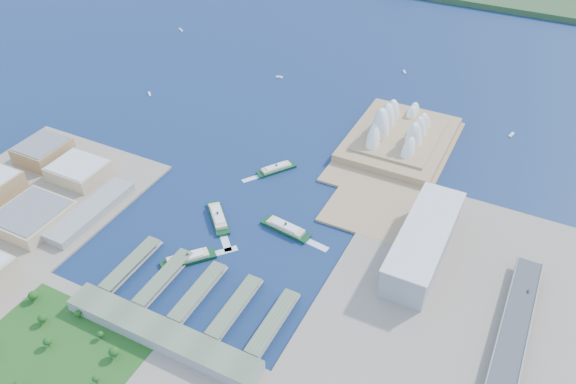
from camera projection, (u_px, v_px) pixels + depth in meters
The scene contains 19 objects.
ground at pixel (227, 245), 615.43m from camera, with size 3000.00×3000.00×0.00m, color #0E1B43.
east_land at pixel (428, 364), 494.07m from camera, with size 240.00×500.00×3.00m, color gray.
peninsula at pixel (396, 150), 758.24m from camera, with size 135.00×220.00×3.00m, color #A37F59.
opera_house at pixel (402, 124), 754.24m from camera, with size 134.00×180.00×58.00m, color white, non-canonical shape.
toaster_building at pixel (424, 242), 589.32m from camera, with size 45.00×155.00×35.00m, color gray.
west_buildings at pixel (9, 204), 645.21m from camera, with size 200.00×280.00×27.00m, color #9C784E, non-canonical shape.
ferry_wharves at pixel (198, 293), 555.07m from camera, with size 184.00×90.00×9.30m, color #58644C, non-canonical shape.
terminal_building at pixel (162, 335), 510.02m from camera, with size 200.00×28.00×12.00m, color gray.
park at pixel (55, 347), 496.98m from camera, with size 150.00×110.00×16.00m, color #194714, non-canonical shape.
ferry_a at pixel (218, 216), 645.43m from camera, with size 15.24×59.87×11.32m, color #0D371C, non-canonical shape.
ferry_b at pixel (276, 167), 721.44m from camera, with size 13.32×52.33×9.90m, color #0D371C, non-canonical shape.
ferry_c at pixel (188, 257), 592.85m from camera, with size 14.93×58.64×11.09m, color #0D371C, non-canonical shape.
ferry_d at pixel (286, 227), 630.58m from camera, with size 15.32×60.18×11.38m, color #0D371C, non-canonical shape.
boat_a at pixel (149, 94), 884.13m from camera, with size 3.18×12.73×2.45m, color white, non-canonical shape.
boat_b at pixel (279, 77), 929.33m from camera, with size 3.85×11.01×2.97m, color white, non-canonical shape.
boat_c at pixel (512, 134), 790.09m from camera, with size 3.64×12.47×2.81m, color white, non-canonical shape.
boat_d at pixel (181, 30), 1087.14m from camera, with size 3.34×15.26×2.58m, color white, non-canonical shape.
boat_e at pixel (404, 72), 944.78m from camera, with size 3.53×11.11×2.73m, color white, non-canonical shape.
car_c at pixel (528, 291), 542.08m from camera, with size 1.94×4.78×1.39m, color slate.
Camera 1 is at (262.74, -368.17, 426.73)m, focal length 35.00 mm.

